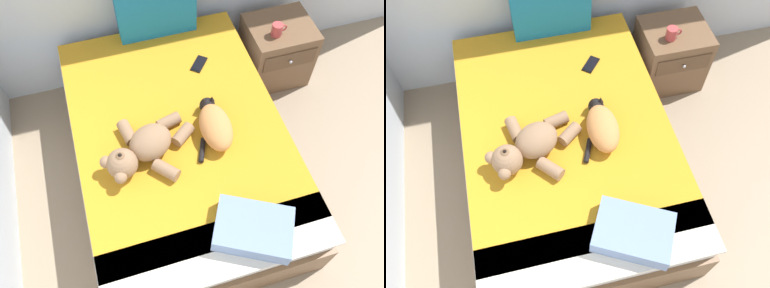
# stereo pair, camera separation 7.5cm
# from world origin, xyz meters

# --- Properties ---
(ground_plane) EXTENTS (9.78, 9.78, 0.00)m
(ground_plane) POSITION_xyz_m (1.93, 1.96, 0.00)
(ground_plane) COLOR gray
(bed) EXTENTS (1.34, 1.94, 0.53)m
(bed) POSITION_xyz_m (1.18, 2.88, 0.26)
(bed) COLOR brown
(bed) RESTS_ON ground_plane
(patterned_cushion) EXTENTS (0.56, 0.14, 0.54)m
(patterned_cushion) POSITION_xyz_m (1.26, 3.76, 0.80)
(patterned_cushion) COLOR #1972AD
(patterned_cushion) RESTS_ON bed
(cat) EXTENTS (0.26, 0.42, 0.15)m
(cat) POSITION_xyz_m (1.38, 2.79, 0.60)
(cat) COLOR #D18447
(cat) RESTS_ON bed
(teddy_bear) EXTENTS (0.59, 0.49, 0.19)m
(teddy_bear) POSITION_xyz_m (0.92, 2.74, 0.62)
(teddy_bear) COLOR #937051
(teddy_bear) RESTS_ON bed
(cell_phone) EXTENTS (0.15, 0.16, 0.01)m
(cell_phone) POSITION_xyz_m (1.45, 3.35, 0.54)
(cell_phone) COLOR black
(cell_phone) RESTS_ON bed
(throw_pillow) EXTENTS (0.48, 0.43, 0.11)m
(throw_pillow) POSITION_xyz_m (1.36, 2.11, 0.59)
(throw_pillow) COLOR #728CB7
(throw_pillow) RESTS_ON bed
(nightstand) EXTENTS (0.50, 0.47, 0.52)m
(nightstand) POSITION_xyz_m (2.17, 3.56, 0.26)
(nightstand) COLOR brown
(nightstand) RESTS_ON ground_plane
(mug) EXTENTS (0.12, 0.08, 0.09)m
(mug) POSITION_xyz_m (2.09, 3.48, 0.57)
(mug) COLOR #B23F3F
(mug) RESTS_ON nightstand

